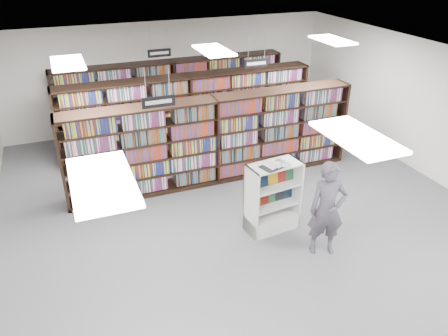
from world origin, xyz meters
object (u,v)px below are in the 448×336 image
object	(u,v)px
endcap_display	(271,206)
shopper	(327,209)
open_book	(275,165)
bookshelf_row_near	(215,140)

from	to	relation	value
endcap_display	shopper	distance (m)	1.28
endcap_display	open_book	world-z (taller)	open_book
bookshelf_row_near	shopper	world-z (taller)	bookshelf_row_near
bookshelf_row_near	open_book	distance (m)	2.50
endcap_display	shopper	bearing A→B (deg)	-67.91
open_book	shopper	bearing A→B (deg)	-73.90
open_book	shopper	size ratio (longest dim) A/B	0.34
endcap_display	bookshelf_row_near	bearing A→B (deg)	92.37
bookshelf_row_near	open_book	size ratio (longest dim) A/B	10.99
shopper	endcap_display	bearing A→B (deg)	137.12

